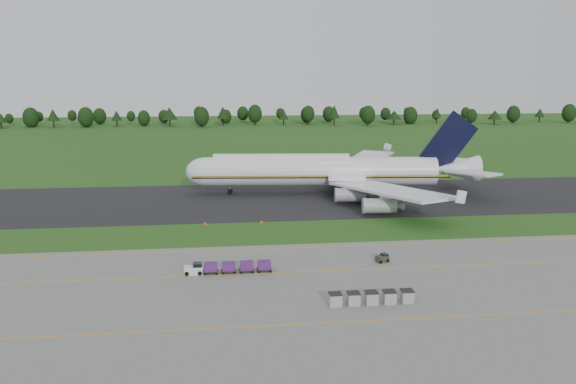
{
  "coord_description": "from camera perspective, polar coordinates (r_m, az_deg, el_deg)",
  "views": [
    {
      "loc": [
        -9.96,
        -102.07,
        29.62
      ],
      "look_at": [
        1.81,
        2.0,
        7.39
      ],
      "focal_mm": 35.0,
      "sensor_mm": 36.0,
      "label": 1
    }
  ],
  "objects": [
    {
      "name": "utility_cart",
      "position": [
        91.43,
        9.55,
        -6.71
      ],
      "size": [
        2.23,
        1.77,
        1.07
      ],
      "color": "#2D3022",
      "rests_on": "apron"
    },
    {
      "name": "ground",
      "position": [
        106.75,
        -0.85,
        -4.13
      ],
      "size": [
        600.0,
        600.0,
        0.0
      ],
      "primitive_type": "plane",
      "color": "#234E17",
      "rests_on": "ground"
    },
    {
      "name": "apron_markings",
      "position": [
        81.31,
        1.04,
        -9.33
      ],
      "size": [
        300.0,
        30.2,
        0.01
      ],
      "color": "orange",
      "rests_on": "apron"
    },
    {
      "name": "uld_row",
      "position": [
        75.33,
        8.46,
        -10.57
      ],
      "size": [
        11.27,
        1.67,
        1.65
      ],
      "color": "#9A9A9A",
      "rests_on": "apron"
    },
    {
      "name": "tree_line",
      "position": [
        323.84,
        -7.76,
        7.7
      ],
      "size": [
        530.06,
        23.44,
        11.84
      ],
      "color": "black",
      "rests_on": "ground"
    },
    {
      "name": "apron",
      "position": [
        74.89,
        1.75,
        -11.29
      ],
      "size": [
        300.0,
        52.0,
        0.06
      ],
      "primitive_type": "cube",
      "color": "slate",
      "rests_on": "ground"
    },
    {
      "name": "baggage_train",
      "position": [
        85.91,
        -6.24,
        -7.61
      ],
      "size": [
        13.16,
        1.68,
        1.62
      ],
      "color": "silver",
      "rests_on": "apron"
    },
    {
      "name": "taxiway",
      "position": [
        133.77,
        -2.02,
        -0.8
      ],
      "size": [
        300.0,
        40.0,
        0.08
      ],
      "primitive_type": "cube",
      "color": "black",
      "rests_on": "ground"
    },
    {
      "name": "edge_markers",
      "position": [
        112.47,
        -5.56,
        -3.2
      ],
      "size": [
        11.74,
        0.3,
        0.6
      ],
      "color": "#ED5C07",
      "rests_on": "ground"
    },
    {
      "name": "aircraft",
      "position": [
        139.85,
        3.91,
        2.2
      ],
      "size": [
        73.98,
        71.7,
        20.74
      ],
      "color": "white",
      "rests_on": "ground"
    }
  ]
}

